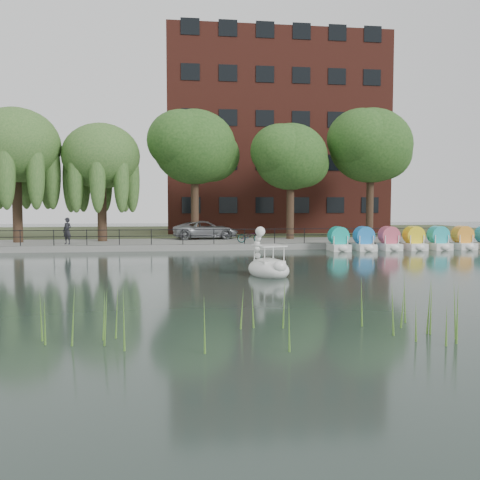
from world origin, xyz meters
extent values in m
plane|color=#313F3A|center=(0.00, 0.00, 0.00)|extent=(120.00, 120.00, 0.00)
cube|color=gray|center=(0.00, 16.00, 0.20)|extent=(40.00, 6.00, 0.40)
cube|color=gray|center=(0.00, 13.05, 0.20)|extent=(40.00, 0.25, 0.40)
cube|color=#47512D|center=(0.00, 30.00, 0.18)|extent=(60.00, 22.00, 0.36)
cylinder|color=black|center=(0.00, 13.25, 1.35)|extent=(32.00, 0.04, 0.04)
cylinder|color=black|center=(0.00, 13.25, 0.95)|extent=(32.00, 0.04, 0.04)
cylinder|color=black|center=(0.00, 13.25, 0.90)|extent=(0.05, 0.05, 1.00)
cube|color=#4C1E16|center=(7.00, 30.00, 9.36)|extent=(20.00, 10.00, 18.00)
cylinder|color=#473323|center=(-13.00, 16.50, 2.50)|extent=(0.60, 0.60, 4.20)
ellipsoid|color=olive|center=(-13.00, 16.50, 6.91)|extent=(5.88, 5.88, 5.00)
cylinder|color=#473323|center=(-7.50, 17.00, 2.30)|extent=(0.60, 0.60, 3.80)
ellipsoid|color=olive|center=(-7.50, 17.00, 6.29)|extent=(5.32, 5.32, 4.52)
cylinder|color=#473323|center=(-1.00, 18.00, 2.65)|extent=(0.60, 0.60, 4.50)
ellipsoid|color=#47732C|center=(-1.00, 18.00, 7.10)|extent=(6.00, 6.00, 5.10)
cylinder|color=#473323|center=(6.00, 17.50, 2.42)|extent=(0.60, 0.60, 4.05)
ellipsoid|color=#47732C|center=(6.00, 17.50, 6.43)|extent=(5.40, 5.40, 4.59)
cylinder|color=#473323|center=(12.50, 18.50, 2.76)|extent=(0.60, 0.60, 4.72)
ellipsoid|color=#47732C|center=(12.50, 18.50, 7.44)|extent=(6.30, 6.30, 5.36)
imported|color=gray|center=(-0.21, 18.27, 1.16)|extent=(3.05, 5.71, 1.53)
imported|color=gray|center=(2.48, 14.24, 0.90)|extent=(0.85, 1.79, 1.00)
imported|color=black|center=(-9.37, 14.27, 1.39)|extent=(0.86, 0.78, 1.98)
ellipsoid|color=white|center=(1.30, 0.86, 0.27)|extent=(2.13, 2.74, 0.54)
cube|color=white|center=(1.33, 0.78, 0.54)|extent=(1.24, 1.30, 0.27)
cube|color=white|center=(1.31, 0.82, 1.28)|extent=(1.41, 1.47, 0.05)
ellipsoid|color=white|center=(1.58, -0.13, 0.49)|extent=(0.66, 0.58, 0.50)
sphere|color=white|center=(1.08, 1.63, 1.83)|extent=(0.43, 0.43, 0.43)
cone|color=black|center=(1.00, 1.91, 1.80)|extent=(0.24, 0.27, 0.18)
cylinder|color=yellow|center=(1.03, 1.79, 1.81)|extent=(0.25, 0.15, 0.23)
cube|color=white|center=(7.92, 11.89, 0.22)|extent=(1.15, 1.70, 0.44)
cylinder|color=#13B5A6|center=(7.92, 11.99, 0.95)|extent=(0.90, 1.20, 0.90)
cube|color=white|center=(9.62, 11.89, 0.22)|extent=(1.15, 1.70, 0.44)
cylinder|color=#227FDA|center=(9.62, 11.99, 0.95)|extent=(0.90, 1.20, 0.90)
cube|color=white|center=(11.32, 11.89, 0.22)|extent=(1.15, 1.70, 0.44)
cylinder|color=#D5516C|center=(11.32, 11.99, 0.95)|extent=(0.90, 1.20, 0.90)
cube|color=white|center=(13.02, 11.89, 0.22)|extent=(1.15, 1.70, 0.44)
cylinder|color=yellow|center=(13.02, 11.99, 0.95)|extent=(0.90, 1.20, 0.90)
cube|color=white|center=(14.72, 11.89, 0.22)|extent=(1.15, 1.70, 0.44)
cylinder|color=#27B6C1|center=(14.72, 11.99, 0.95)|extent=(0.90, 1.20, 0.90)
cube|color=white|center=(16.42, 11.89, 0.22)|extent=(1.15, 1.70, 0.44)
cylinder|color=#FF9E2C|center=(16.42, 11.99, 0.95)|extent=(0.90, 1.20, 0.90)
camera|label=1|loc=(-2.78, -21.14, 3.07)|focal=40.00mm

